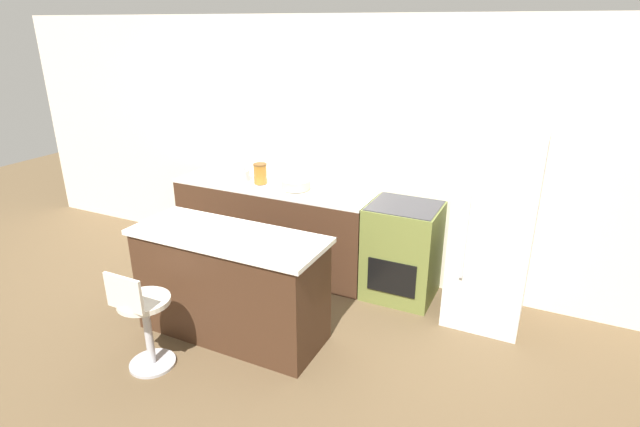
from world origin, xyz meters
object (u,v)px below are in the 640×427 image
object	(u,v)px
stool_chair	(144,320)
mixing_bowl	(296,184)
oven_range	(402,251)
kettle	(242,173)
refrigerator	(494,228)

from	to	relation	value
stool_chair	mixing_bowl	distance (m)	2.02
oven_range	stool_chair	distance (m)	2.39
kettle	stool_chair	bearing A→B (deg)	-78.74
refrigerator	kettle	world-z (taller)	refrigerator
mixing_bowl	kettle	bearing A→B (deg)	180.00
refrigerator	mixing_bowl	world-z (taller)	refrigerator
stool_chair	kettle	xyz separation A→B (m)	(-0.38, 1.92, 0.59)
oven_range	stool_chair	bearing A→B (deg)	-126.29
stool_chair	kettle	distance (m)	2.04
mixing_bowl	refrigerator	bearing A→B (deg)	-0.85
refrigerator	mixing_bowl	size ratio (longest dim) A/B	5.91
oven_range	kettle	distance (m)	1.88
oven_range	kettle	world-z (taller)	kettle
refrigerator	stool_chair	distance (m)	2.95
refrigerator	mixing_bowl	distance (m)	1.95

